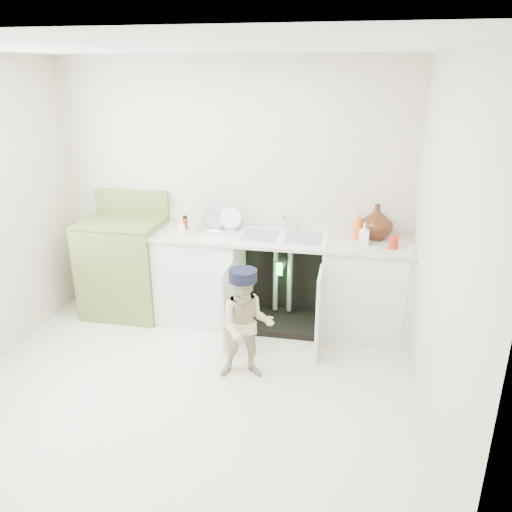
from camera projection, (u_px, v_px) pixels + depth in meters
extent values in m
plane|color=silver|center=(189.00, 387.00, 3.96)|extent=(3.50, 3.50, 0.00)
cube|color=beige|center=(232.00, 191.00, 4.90)|extent=(3.50, 2.50, 0.02)
cube|color=beige|center=(66.00, 346.00, 2.14)|extent=(3.50, 2.50, 0.02)
cube|color=beige|center=(441.00, 255.00, 3.20)|extent=(2.50, 3.00, 0.02)
plane|color=white|center=(171.00, 46.00, 3.08)|extent=(3.50, 3.50, 0.00)
cube|color=white|center=(201.00, 277.00, 4.96)|extent=(0.80, 0.60, 0.86)
cube|color=white|center=(366.00, 290.00, 4.67)|extent=(0.80, 0.60, 0.86)
cube|color=black|center=(285.00, 273.00, 5.06)|extent=(0.80, 0.06, 0.86)
cube|color=black|center=(280.00, 320.00, 4.95)|extent=(0.80, 0.60, 0.06)
cylinder|color=gray|center=(276.00, 277.00, 4.91)|extent=(0.05, 0.05, 0.70)
cylinder|color=gray|center=(290.00, 278.00, 4.88)|extent=(0.05, 0.05, 0.70)
cylinder|color=gray|center=(282.00, 263.00, 4.79)|extent=(0.07, 0.18, 0.07)
cube|color=white|center=(228.00, 305.00, 4.44)|extent=(0.03, 0.40, 0.76)
cube|color=white|center=(318.00, 313.00, 4.29)|extent=(0.02, 0.40, 0.76)
cube|color=beige|center=(282.00, 239.00, 4.65)|extent=(2.44, 0.64, 0.03)
cube|color=beige|center=(286.00, 221.00, 4.89)|extent=(2.44, 0.02, 0.15)
cube|color=white|center=(282.00, 238.00, 4.65)|extent=(0.85, 0.55, 0.02)
cube|color=gray|center=(260.00, 236.00, 4.68)|extent=(0.34, 0.40, 0.01)
cube|color=gray|center=(304.00, 238.00, 4.61)|extent=(0.34, 0.40, 0.01)
cylinder|color=silver|center=(285.00, 221.00, 4.82)|extent=(0.03, 0.03, 0.17)
cylinder|color=silver|center=(285.00, 216.00, 4.74)|extent=(0.02, 0.14, 0.02)
cylinder|color=silver|center=(297.00, 227.00, 4.82)|extent=(0.04, 0.04, 0.06)
cylinder|color=white|center=(406.00, 295.00, 4.28)|extent=(0.01, 0.01, 0.70)
cube|color=white|center=(410.00, 250.00, 4.23)|extent=(0.04, 0.02, 0.06)
cube|color=silver|center=(220.00, 229.00, 4.87)|extent=(0.43, 0.29, 0.02)
cylinder|color=silver|center=(216.00, 220.00, 4.87)|extent=(0.27, 0.10, 0.26)
cylinder|color=white|center=(231.00, 223.00, 4.83)|extent=(0.21, 0.06, 0.21)
cylinder|color=silver|center=(199.00, 224.00, 4.78)|extent=(0.01, 0.01, 0.12)
cylinder|color=silver|center=(208.00, 224.00, 4.77)|extent=(0.01, 0.01, 0.12)
cylinder|color=silver|center=(217.00, 225.00, 4.75)|extent=(0.01, 0.01, 0.12)
cylinder|color=silver|center=(225.00, 225.00, 4.74)|extent=(0.01, 0.01, 0.12)
cylinder|color=silver|center=(234.00, 226.00, 4.72)|extent=(0.01, 0.01, 0.12)
imported|color=#421B12|center=(376.00, 222.00, 4.57)|extent=(0.31, 0.31, 0.32)
imported|color=#FF5B0D|center=(359.00, 226.00, 4.57)|extent=(0.09, 0.09, 0.24)
imported|color=white|center=(364.00, 234.00, 4.42)|extent=(0.09, 0.09, 0.20)
cylinder|color=#B7230F|center=(394.00, 243.00, 4.34)|extent=(0.08, 0.08, 0.11)
cylinder|color=#A52C0E|center=(185.00, 224.00, 4.88)|extent=(0.05, 0.05, 0.10)
cylinder|color=beige|center=(180.00, 227.00, 4.81)|extent=(0.06, 0.06, 0.08)
cylinder|color=black|center=(185.00, 222.00, 4.91)|extent=(0.04, 0.04, 0.12)
cube|color=white|center=(182.00, 230.00, 4.71)|extent=(0.05, 0.05, 0.09)
cube|color=olive|center=(125.00, 268.00, 5.06)|extent=(0.78, 0.65, 0.95)
cube|color=olive|center=(121.00, 222.00, 4.89)|extent=(0.78, 0.65, 0.02)
cube|color=olive|center=(132.00, 202.00, 5.11)|extent=(0.78, 0.06, 0.25)
cylinder|color=black|center=(94.00, 226.00, 4.78)|extent=(0.18, 0.18, 0.02)
cylinder|color=silver|center=(94.00, 225.00, 4.78)|extent=(0.21, 0.21, 0.01)
cylinder|color=black|center=(110.00, 217.00, 5.08)|extent=(0.18, 0.18, 0.02)
cylinder|color=silver|center=(110.00, 216.00, 5.07)|extent=(0.21, 0.21, 0.01)
cylinder|color=black|center=(133.00, 228.00, 4.71)|extent=(0.18, 0.18, 0.02)
cylinder|color=silver|center=(132.00, 227.00, 4.71)|extent=(0.21, 0.21, 0.01)
cylinder|color=black|center=(146.00, 219.00, 5.00)|extent=(0.18, 0.18, 0.02)
cylinder|color=silver|center=(146.00, 218.00, 5.00)|extent=(0.21, 0.21, 0.01)
imported|color=#C9BC90|center=(246.00, 326.00, 3.96)|extent=(0.50, 0.43, 0.91)
cylinder|color=black|center=(246.00, 276.00, 3.81)|extent=(0.26, 0.26, 0.09)
cube|color=black|center=(246.00, 276.00, 3.91)|extent=(0.18, 0.12, 0.01)
cube|color=black|center=(279.00, 269.00, 4.39)|extent=(0.07, 0.01, 0.14)
cube|color=#26F23F|center=(279.00, 269.00, 4.39)|extent=(0.06, 0.00, 0.12)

